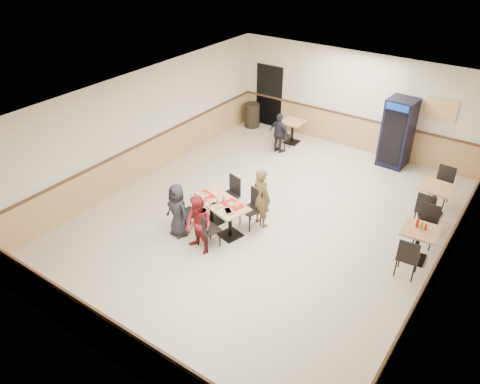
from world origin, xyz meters
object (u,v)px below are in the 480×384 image
Objects in this scene: diner_woman_left at (178,210)px; lone_diner at (279,133)px; back_table at (292,128)px; side_table_near at (418,240)px; side_table_far at (435,196)px; main_table at (220,211)px; trash_bin at (252,115)px; diner_woman_right at (199,225)px; pepsi_cooler at (397,133)px; diner_man_opposite at (262,197)px.

diner_woman_left is 1.04× the size of lone_diner.
back_table is at bearing -81.14° from lone_diner.
side_table_near is 0.97× the size of side_table_far.
trash_bin is (-2.77, 5.47, -0.10)m from main_table.
side_table_near is at bearing -30.03° from trash_bin.
diner_woman_left reaches higher than main_table.
side_table_near is 0.94× the size of trash_bin.
diner_woman_right is (0.78, -0.21, 0.03)m from diner_woman_left.
trash_bin is (-2.89, 6.40, -0.28)m from diner_woman_right.
main_table is 1.24× the size of lone_diner.
pepsi_cooler is (-1.90, 4.01, 0.50)m from side_table_near.
main_table is 1.05× the size of diner_man_opposite.
pepsi_cooler reaches higher than lone_diner.
trash_bin is (-6.66, 2.02, -0.12)m from side_table_far.
diner_woman_right reaches higher than side_table_near.
side_table_near is 4.46m from pepsi_cooler.
diner_man_opposite reaches higher than diner_woman_right.
pepsi_cooler is at bearing -150.01° from lone_diner.
diner_man_opposite is 1.87× the size of side_table_far.
pepsi_cooler reaches higher than back_table.
diner_woman_left is 0.95× the size of diner_woman_right.
lone_diner is at bearing -90.00° from back_table.
diner_woman_left is 5.25m from side_table_near.
side_table_near is at bearing -35.45° from back_table.
lone_diner is 0.84m from back_table.
back_table is 1.82m from trash_bin.
diner_man_opposite reaches higher than diner_woman_left.
diner_man_opposite is (0.67, 0.71, 0.24)m from main_table.
lone_diner reaches higher than trash_bin.
main_table is 2.12× the size of back_table.
trash_bin is at bearing 132.03° from main_table.
diner_woman_left is at bearing 175.23° from diner_woman_right.
diner_woman_right is 0.92× the size of diner_man_opposite.
side_table_near reaches higher than back_table.
diner_woman_left is at bearing -111.37° from pepsi_cooler.
main_table is at bearing -159.72° from side_table_near.
diner_man_opposite is 4.72m from back_table.
diner_woman_right is at bearing -67.62° from main_table.
diner_man_opposite is at bearing -69.43° from back_table.
main_table is 1.00m from diner_man_opposite.
diner_man_opposite reaches higher than back_table.
trash_bin is at bearing -36.04° from diner_man_opposite.
diner_man_opposite is at bearing -54.18° from trash_bin.
pepsi_cooler is at bearing 76.02° from diner_woman_left.
trash_bin reaches higher than side_table_far.
lone_diner is 3.42m from pepsi_cooler.
pepsi_cooler is (2.18, 5.52, 0.50)m from main_table.
diner_man_opposite reaches higher than lone_diner.
diner_woman_left reaches higher than trash_bin.
diner_woman_left reaches higher than lone_diner.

